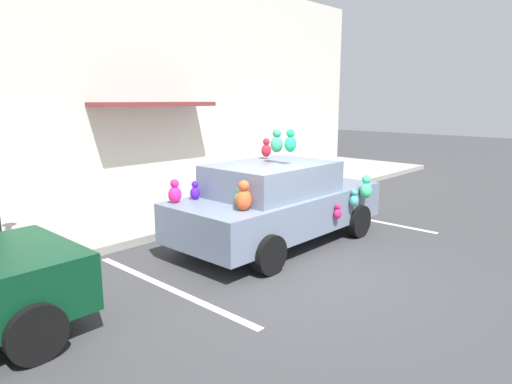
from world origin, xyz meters
The scene contains 7 objects.
ground_plane centered at (0.00, 0.00, 0.00)m, with size 60.00×60.00×0.00m, color #38383A.
sidewalk centered at (0.00, 5.00, 0.07)m, with size 24.00×4.00×0.15m, color gray.
storefront_building centered at (0.02, 7.14, 3.19)m, with size 24.00×1.25×6.40m.
parking_stripe_front centered at (3.60, 1.00, 0.00)m, with size 0.12×3.60×0.01m, color silver.
parking_stripe_rear centered at (-1.79, 1.00, 0.00)m, with size 0.12×3.60×0.01m, color silver.
plush_covered_car centered at (0.89, 1.20, 0.81)m, with size 4.34×2.14×2.18m.
teddy_bear_on_sidewalk centered at (1.78, 3.46, 0.49)m, with size 0.38×0.32×0.72m.
Camera 1 is at (-5.48, -4.11, 2.68)m, focal length 31.97 mm.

